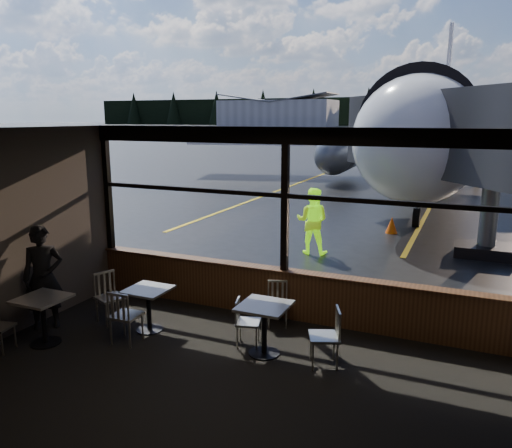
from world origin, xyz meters
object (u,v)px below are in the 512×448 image
Objects in this scene: chair_near_e at (324,337)px; chair_mid_s at (126,316)px; cafe_table_left at (44,321)px; chair_near_n at (278,304)px; passenger at (43,277)px; ground_crew at (312,221)px; cafe_table_near at (264,330)px; chair_near_w at (248,323)px; cone_nose at (392,225)px; jet_bridge at (499,166)px; cafe_table_mid at (149,310)px; chair_mid_w at (110,298)px; airliner at (440,82)px.

chair_mid_s reaches higher than chair_near_e.
cafe_table_left is 3.92m from chair_near_n.
cafe_table_left is 0.89m from passenger.
chair_mid_s is at bearing -40.89° from passenger.
ground_crew is (2.83, 6.62, -0.02)m from passenger.
ground_crew reaches higher than chair_near_n.
cafe_table_near is 0.90× the size of chair_near_e.
chair_near_w is at bearing 60.82° from chair_near_e.
cone_nose is (1.64, 3.34, -0.64)m from ground_crew.
cafe_table_mid is at bearing -128.35° from jet_bridge.
cafe_table_near is 0.96m from chair_near_e.
cone_nose is (0.52, 9.38, -0.15)m from cafe_table_near.
jet_bridge reaches higher than chair_near_e.
chair_near_e is 0.50× the size of passenger.
chair_near_w is 2.67m from chair_mid_w.
airliner is at bearing 89.09° from cone_nose.
cone_nose is (-0.21, -13.41, -5.24)m from airliner.
jet_bridge is 9.61m from chair_mid_s.
chair_mid_s is 6.67m from ground_crew.
chair_near_n is 3.01m from chair_mid_w.
jet_bridge reaches higher than cafe_table_mid.
chair_near_w is (-3.72, -6.84, -2.08)m from jet_bridge.
ground_crew is at bearing 79.94° from cafe_table_mid.
chair_near_n is at bearing 100.71° from cafe_table_near.
chair_near_e is at bearing 6.62° from chair_mid_s.
chair_near_n is 1.52× the size of cone_nose.
cone_nose is at bearing -177.48° from chair_mid_w.
cafe_table_left is 1.01× the size of chair_near_w.
chair_near_w reaches higher than cafe_table_mid.
ground_crew reaches higher than chair_near_e.
cone_nose is at bearing -121.64° from ground_crew.
cafe_table_near reaches higher than cafe_table_mid.
cafe_table_near is 3.62m from cafe_table_left.
cafe_table_left is (-4.18, -23.90, -5.10)m from airliner.
passenger is 1.02× the size of ground_crew.
jet_bridge is 6.29× the size of ground_crew.
chair_mid_s is 0.96m from chair_mid_w.
cone_nose is at bearing 140.22° from jet_bridge.
jet_bridge is 14.15× the size of chair_near_n.
chair_near_e is at bearing 0.89° from cafe_table_near.
chair_mid_w is at bearing -110.77° from cone_nose.
ground_crew reaches higher than cafe_table_mid.
chair_mid_w is (0.42, 1.14, 0.06)m from cafe_table_left.
passenger reaches higher than cafe_table_mid.
chair_mid_w is at bearing -9.10° from passenger.
ground_crew is at bearing -101.48° from chair_near_n.
cafe_table_near is at bearing 68.74° from chair_near_e.
airliner is 46.55× the size of cafe_table_mid.
airliner is 68.15× the size of cone_nose.
chair_near_n reaches higher than chair_near_w.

